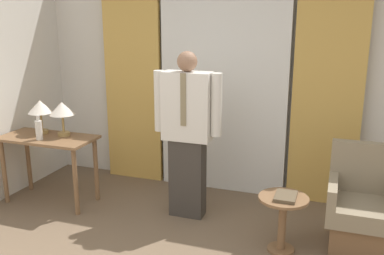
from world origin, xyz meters
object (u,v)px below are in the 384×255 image
(table_lamp_left, at_px, (40,108))
(table_lamp_right, at_px, (62,110))
(desk, at_px, (48,148))
(book, at_px, (286,196))
(person, at_px, (187,130))
(armchair, at_px, (362,211))
(side_table, at_px, (283,214))
(bottle_near_edge, at_px, (39,130))

(table_lamp_left, relative_size, table_lamp_right, 1.00)
(desk, bearing_deg, book, -5.03)
(person, bearing_deg, desk, -173.13)
(table_lamp_left, distance_m, person, 1.74)
(armchair, relative_size, book, 3.67)
(table_lamp_left, height_order, book, table_lamp_left)
(desk, height_order, book, desk)
(side_table, height_order, book, book)
(table_lamp_left, bearing_deg, armchair, 0.19)
(table_lamp_left, distance_m, side_table, 2.88)
(desk, relative_size, bottle_near_edge, 3.96)
(table_lamp_right, bearing_deg, table_lamp_left, 180.00)
(desk, distance_m, book, 2.66)
(desk, height_order, bottle_near_edge, bottle_near_edge)
(side_table, bearing_deg, desk, 175.27)
(desk, distance_m, table_lamp_right, 0.46)
(table_lamp_left, height_order, armchair, table_lamp_left)
(armchair, xyz_separation_m, book, (-0.65, -0.35, 0.20))
(bottle_near_edge, bearing_deg, side_table, -2.17)
(table_lamp_left, xyz_separation_m, armchair, (3.45, 0.01, -0.72))
(table_lamp_left, xyz_separation_m, side_table, (2.78, -0.32, -0.70))
(book, bearing_deg, side_table, 140.06)
(table_lamp_right, bearing_deg, side_table, -7.36)
(person, bearing_deg, side_table, -21.30)
(table_lamp_right, distance_m, armchair, 3.24)
(bottle_near_edge, xyz_separation_m, person, (1.59, 0.31, 0.06))
(armchair, bearing_deg, person, 177.49)
(desk, relative_size, book, 4.18)
(person, bearing_deg, armchair, -2.51)
(desk, bearing_deg, table_lamp_left, 144.34)
(armchair, height_order, book, armchair)
(person, bearing_deg, table_lamp_right, -176.54)
(desk, bearing_deg, armchair, 2.00)
(table_lamp_right, distance_m, bottle_near_edge, 0.32)
(desk, bearing_deg, person, 6.87)
(armchair, relative_size, side_table, 1.78)
(desk, relative_size, armchair, 1.14)
(person, bearing_deg, bottle_near_edge, -169.04)
(bottle_near_edge, xyz_separation_m, book, (2.66, -0.12, -0.34))
(table_lamp_left, xyz_separation_m, book, (2.80, -0.34, -0.52))
(person, xyz_separation_m, armchair, (1.72, -0.08, -0.59))
(desk, xyz_separation_m, person, (1.58, 0.19, 0.30))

